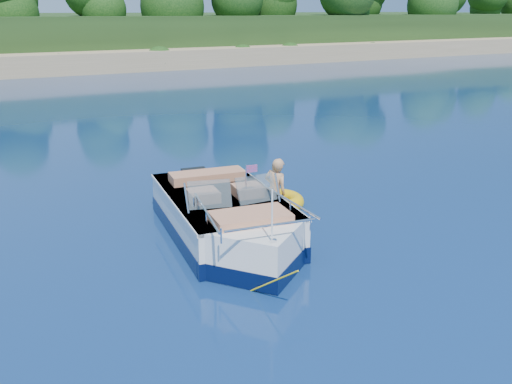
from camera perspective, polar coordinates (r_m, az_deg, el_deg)
ground at (r=11.53m, az=7.92°, el=-5.54°), size 160.00×160.00×0.00m
motorboat at (r=11.64m, az=-2.78°, el=-3.08°), size 2.69×6.05×2.02m
tow_tube at (r=13.84m, az=2.11°, el=-0.95°), size 1.59×1.59×0.35m
boy at (r=13.90m, az=1.77°, el=-1.26°), size 0.77×0.98×1.76m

